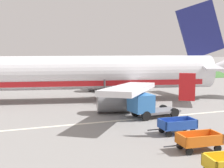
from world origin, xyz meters
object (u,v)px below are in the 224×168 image
(baggage_cart_fourth_in_row, at_px, (199,141))
(service_truck_beside_carts, at_px, (146,105))
(airplane, at_px, (89,73))
(baggage_cart_far_end, at_px, (177,125))

(baggage_cart_fourth_in_row, bearing_deg, service_truck_beside_carts, 84.56)
(airplane, distance_m, service_truck_beside_carts, 10.31)
(airplane, relative_size, service_truck_beside_carts, 8.26)
(baggage_cart_fourth_in_row, xyz_separation_m, baggage_cart_far_end, (0.74, 3.61, 0.00))
(baggage_cart_fourth_in_row, xyz_separation_m, service_truck_beside_carts, (0.84, 8.81, 0.50))
(baggage_cart_fourth_in_row, relative_size, service_truck_beside_carts, 0.79)
(baggage_cart_fourth_in_row, distance_m, baggage_cart_far_end, 3.69)
(baggage_cart_far_end, height_order, service_truck_beside_carts, service_truck_beside_carts)
(airplane, bearing_deg, baggage_cart_far_end, -82.38)
(airplane, relative_size, baggage_cart_fourth_in_row, 10.40)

